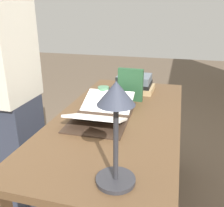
{
  "coord_description": "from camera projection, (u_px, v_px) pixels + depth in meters",
  "views": [
    {
      "loc": [
        1.3,
        0.31,
        1.32
      ],
      "look_at": [
        0.02,
        -0.03,
        0.82
      ],
      "focal_mm": 40.0,
      "sensor_mm": 36.0,
      "label": 1
    }
  ],
  "objects": [
    {
      "name": "person_reader",
      "position": [
        15.0,
        95.0,
        1.57
      ],
      "size": [
        0.36,
        0.22,
        1.64
      ],
      "rotation": [
        0.0,
        0.0,
        3.14
      ],
      "color": "#2D3342",
      "rests_on": "ground_plane"
    },
    {
      "name": "coffee_mug",
      "position": [
        104.0,
        94.0,
        1.66
      ],
      "size": [
        0.08,
        0.1,
        0.1
      ],
      "rotation": [
        0.0,
        0.0,
        2.18
      ],
      "color": "#4C7F5B",
      "rests_on": "reading_desk"
    },
    {
      "name": "book_stack_tall",
      "position": [
        134.0,
        83.0,
        1.87
      ],
      "size": [
        0.22,
        0.3,
        0.12
      ],
      "color": "tan",
      "rests_on": "reading_desk"
    },
    {
      "name": "book_standing_upright",
      "position": [
        130.0,
        85.0,
        1.66
      ],
      "size": [
        0.04,
        0.17,
        0.22
      ],
      "rotation": [
        0.0,
        0.0,
        -0.04
      ],
      "color": "#234C2D",
      "rests_on": "reading_desk"
    },
    {
      "name": "reading_lamp",
      "position": [
        116.0,
        116.0,
        0.8
      ],
      "size": [
        0.14,
        0.14,
        0.37
      ],
      "color": "#2D2D33",
      "rests_on": "reading_desk"
    },
    {
      "name": "open_book",
      "position": [
        102.0,
        112.0,
        1.43
      ],
      "size": [
        0.52,
        0.32,
        0.09
      ],
      "rotation": [
        0.0,
        0.0,
        0.02
      ],
      "color": "#38281E",
      "rests_on": "reading_desk"
    },
    {
      "name": "reading_desk",
      "position": [
        119.0,
        131.0,
        1.49
      ],
      "size": [
        1.47,
        0.7,
        0.74
      ],
      "color": "brown",
      "rests_on": "ground_plane"
    }
  ]
}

